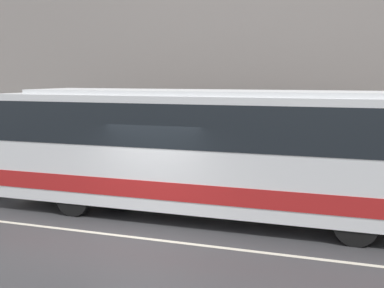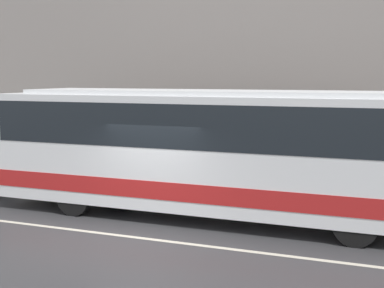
# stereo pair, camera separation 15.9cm
# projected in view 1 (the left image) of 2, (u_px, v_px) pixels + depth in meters

# --- Properties ---
(ground_plane) EXTENTS (60.00, 60.00, 0.00)m
(ground_plane) POSITION_uv_depth(u_px,v_px,m) (134.00, 237.00, 12.30)
(ground_plane) COLOR #38383A
(sidewalk) EXTENTS (60.00, 2.94, 0.18)m
(sidewalk) POSITION_uv_depth(u_px,v_px,m) (211.00, 188.00, 17.36)
(sidewalk) COLOR #A09E99
(sidewalk) RESTS_ON ground_plane
(lane_stripe) EXTENTS (54.00, 0.14, 0.01)m
(lane_stripe) POSITION_uv_depth(u_px,v_px,m) (134.00, 237.00, 12.30)
(lane_stripe) COLOR beige
(lane_stripe) RESTS_ON ground_plane
(transit_bus) EXTENTS (11.20, 2.56, 3.33)m
(transit_bus) POSITION_uv_depth(u_px,v_px,m) (202.00, 146.00, 13.90)
(transit_bus) COLOR white
(transit_bus) RESTS_ON ground_plane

